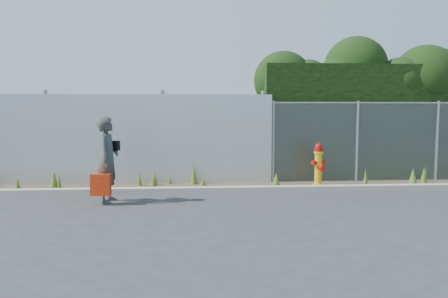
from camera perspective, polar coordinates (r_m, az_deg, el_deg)
name	(u,v)px	position (r m, az deg, el deg)	size (l,w,h in m)	color
ground	(246,211)	(8.01, 2.88, -8.03)	(80.00, 80.00, 0.00)	#313133
curb	(236,189)	(9.75, 1.60, -5.29)	(16.00, 0.22, 0.12)	#A6A096
weed_strip	(220,182)	(10.39, -0.57, -4.36)	(16.00, 1.34, 0.52)	#49392A
corrugated_fence	(98,140)	(11.02, -16.09, 1.18)	(8.50, 0.21, 2.30)	silver
chainlink_fence	(397,141)	(11.96, 21.71, 0.97)	(6.50, 0.07, 2.05)	gray
hedge	(386,102)	(12.90, 20.41, 5.76)	(7.50, 2.10, 3.86)	black
fire_hydrant	(318,165)	(10.61, 12.23, -2.06)	(0.36, 0.32, 1.06)	#EAAD0C
woman	(108,159)	(8.89, -14.93, -1.33)	(0.62, 0.41, 1.70)	#0F6259
red_tote_bag	(101,185)	(8.70, -15.81, -4.50)	(0.38, 0.14, 0.49)	#9E1709
black_shoulder_bag	(113,146)	(9.00, -14.27, 0.44)	(0.25, 0.11, 0.19)	black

